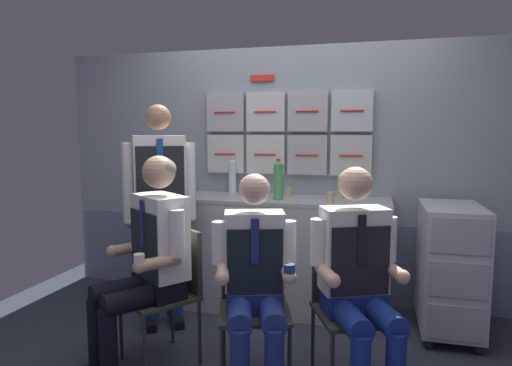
{
  "coord_description": "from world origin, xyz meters",
  "views": [
    {
      "loc": [
        0.65,
        -2.35,
        1.44
      ],
      "look_at": [
        -0.08,
        0.41,
        1.11
      ],
      "focal_mm": 31.03,
      "sensor_mm": 36.0,
      "label": 1
    }
  ],
  "objects_px": {
    "crew_member_by_counter": "(359,272)",
    "crew_member_standing": "(160,197)",
    "folding_chair_right": "(254,291)",
    "service_trolley": "(450,266)",
    "crew_member_left": "(149,252)",
    "folding_chair_left": "(173,280)",
    "crew_member_right": "(255,276)",
    "water_bottle_short": "(278,180)",
    "folding_chair_by_counter": "(348,293)",
    "espresso_cup_small": "(331,197)"
  },
  "relations": [
    {
      "from": "crew_member_left",
      "to": "folding_chair_by_counter",
      "type": "xyz_separation_m",
      "value": [
        1.18,
        0.17,
        -0.21
      ]
    },
    {
      "from": "crew_member_right",
      "to": "espresso_cup_small",
      "type": "xyz_separation_m",
      "value": [
        0.31,
        1.05,
        0.3
      ]
    },
    {
      "from": "folding_chair_left",
      "to": "crew_member_by_counter",
      "type": "distance_m",
      "value": 1.16
    },
    {
      "from": "folding_chair_left",
      "to": "folding_chair_right",
      "type": "relative_size",
      "value": 1.0
    },
    {
      "from": "folding_chair_right",
      "to": "crew_member_standing",
      "type": "distance_m",
      "value": 1.07
    },
    {
      "from": "folding_chair_right",
      "to": "crew_member_by_counter",
      "type": "relative_size",
      "value": 0.67
    },
    {
      "from": "folding_chair_left",
      "to": "crew_member_right",
      "type": "xyz_separation_m",
      "value": [
        0.6,
        -0.21,
        0.15
      ]
    },
    {
      "from": "crew_member_by_counter",
      "to": "crew_member_standing",
      "type": "height_order",
      "value": "crew_member_standing"
    },
    {
      "from": "folding_chair_left",
      "to": "espresso_cup_small",
      "type": "bearing_deg",
      "value": 42.93
    },
    {
      "from": "folding_chair_left",
      "to": "crew_member_right",
      "type": "height_order",
      "value": "crew_member_right"
    },
    {
      "from": "service_trolley",
      "to": "crew_member_left",
      "type": "relative_size",
      "value": 0.72
    },
    {
      "from": "folding_chair_right",
      "to": "crew_member_right",
      "type": "relative_size",
      "value": 0.69
    },
    {
      "from": "crew_member_left",
      "to": "crew_member_right",
      "type": "xyz_separation_m",
      "value": [
        0.69,
        -0.09,
        -0.06
      ]
    },
    {
      "from": "crew_member_right",
      "to": "crew_member_by_counter",
      "type": "distance_m",
      "value": 0.56
    },
    {
      "from": "water_bottle_short",
      "to": "crew_member_standing",
      "type": "bearing_deg",
      "value": -150.76
    },
    {
      "from": "crew_member_left",
      "to": "crew_member_by_counter",
      "type": "bearing_deg",
      "value": 1.14
    },
    {
      "from": "service_trolley",
      "to": "crew_member_left",
      "type": "distance_m",
      "value": 2.08
    },
    {
      "from": "crew_member_right",
      "to": "crew_member_standing",
      "type": "xyz_separation_m",
      "value": [
        -0.89,
        0.64,
        0.31
      ]
    },
    {
      "from": "crew_member_left",
      "to": "folding_chair_by_counter",
      "type": "relative_size",
      "value": 1.56
    },
    {
      "from": "folding_chair_by_counter",
      "to": "folding_chair_left",
      "type": "bearing_deg",
      "value": -177.58
    },
    {
      "from": "service_trolley",
      "to": "crew_member_standing",
      "type": "distance_m",
      "value": 2.13
    },
    {
      "from": "espresso_cup_small",
      "to": "water_bottle_short",
      "type": "bearing_deg",
      "value": 175.96
    },
    {
      "from": "folding_chair_right",
      "to": "water_bottle_short",
      "type": "distance_m",
      "value": 1.08
    },
    {
      "from": "folding_chair_left",
      "to": "crew_member_right",
      "type": "bearing_deg",
      "value": -19.74
    },
    {
      "from": "crew_member_standing",
      "to": "folding_chair_by_counter",
      "type": "bearing_deg",
      "value": -15.54
    },
    {
      "from": "crew_member_by_counter",
      "to": "service_trolley",
      "type": "bearing_deg",
      "value": 56.34
    },
    {
      "from": "espresso_cup_small",
      "to": "crew_member_left",
      "type": "bearing_deg",
      "value": -135.91
    },
    {
      "from": "folding_chair_right",
      "to": "espresso_cup_small",
      "type": "height_order",
      "value": "espresso_cup_small"
    },
    {
      "from": "water_bottle_short",
      "to": "espresso_cup_small",
      "type": "relative_size",
      "value": 4.07
    },
    {
      "from": "folding_chair_left",
      "to": "water_bottle_short",
      "type": "height_order",
      "value": "water_bottle_short"
    },
    {
      "from": "folding_chair_right",
      "to": "folding_chair_by_counter",
      "type": "relative_size",
      "value": 1.0
    },
    {
      "from": "folding_chair_right",
      "to": "water_bottle_short",
      "type": "bearing_deg",
      "value": 93.11
    },
    {
      "from": "service_trolley",
      "to": "folding_chair_left",
      "type": "distance_m",
      "value": 1.93
    },
    {
      "from": "folding_chair_right",
      "to": "folding_chair_by_counter",
      "type": "bearing_deg",
      "value": 10.93
    },
    {
      "from": "crew_member_by_counter",
      "to": "crew_member_left",
      "type": "bearing_deg",
      "value": -178.86
    },
    {
      "from": "folding_chair_left",
      "to": "folding_chair_right",
      "type": "distance_m",
      "value": 0.55
    },
    {
      "from": "crew_member_left",
      "to": "crew_member_right",
      "type": "relative_size",
      "value": 1.07
    },
    {
      "from": "crew_member_standing",
      "to": "water_bottle_short",
      "type": "height_order",
      "value": "crew_member_standing"
    },
    {
      "from": "service_trolley",
      "to": "water_bottle_short",
      "type": "bearing_deg",
      "value": 177.14
    },
    {
      "from": "crew_member_by_counter",
      "to": "crew_member_standing",
      "type": "xyz_separation_m",
      "value": [
        -1.44,
        0.53,
        0.28
      ]
    },
    {
      "from": "folding_chair_right",
      "to": "service_trolley",
      "type": "bearing_deg",
      "value": 35.67
    },
    {
      "from": "folding_chair_right",
      "to": "crew_member_left",
      "type": "bearing_deg",
      "value": -173.96
    },
    {
      "from": "crew_member_by_counter",
      "to": "crew_member_standing",
      "type": "bearing_deg",
      "value": 159.82
    },
    {
      "from": "crew_member_left",
      "to": "crew_member_standing",
      "type": "distance_m",
      "value": 0.64
    },
    {
      "from": "folding_chair_left",
      "to": "crew_member_left",
      "type": "height_order",
      "value": "crew_member_left"
    },
    {
      "from": "folding_chair_right",
      "to": "water_bottle_short",
      "type": "relative_size",
      "value": 2.61
    },
    {
      "from": "crew_member_left",
      "to": "espresso_cup_small",
      "type": "xyz_separation_m",
      "value": [
        1.0,
        0.97,
        0.24
      ]
    },
    {
      "from": "espresso_cup_small",
      "to": "crew_member_standing",
      "type": "bearing_deg",
      "value": -160.99
    },
    {
      "from": "crew_member_right",
      "to": "folding_chair_by_counter",
      "type": "xyz_separation_m",
      "value": [
        0.49,
        0.26,
        -0.15
      ]
    },
    {
      "from": "folding_chair_left",
      "to": "crew_member_by_counter",
      "type": "xyz_separation_m",
      "value": [
        1.15,
        -0.1,
        0.18
      ]
    }
  ]
}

